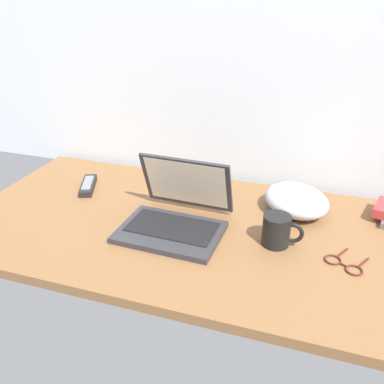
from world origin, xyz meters
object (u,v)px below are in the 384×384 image
object	(u,v)px
coffee_mug	(277,230)
remote_control_far	(187,186)
remote_control_near	(88,185)
laptop	(176,214)
cushion	(296,200)
eyeglasses	(344,264)

from	to	relation	value
coffee_mug	remote_control_far	xyz separation A→B (m)	(-0.37, 0.27, -0.04)
remote_control_near	remote_control_far	bearing A→B (deg)	17.77
laptop	coffee_mug	world-z (taller)	laptop
remote_control_near	cushion	world-z (taller)	cushion
laptop	eyeglasses	distance (m)	0.51
eyeglasses	cushion	world-z (taller)	cushion
coffee_mug	remote_control_near	xyz separation A→B (m)	(-0.73, 0.16, -0.04)
coffee_mug	eyeglasses	size ratio (longest dim) A/B	0.89
remote_control_near	cushion	bearing A→B (deg)	4.64
laptop	remote_control_far	distance (m)	0.28
remote_control_far	cushion	world-z (taller)	cushion
remote_control_near	remote_control_far	distance (m)	0.37
remote_control_near	eyeglasses	size ratio (longest dim) A/B	1.23
remote_control_far	cushion	size ratio (longest dim) A/B	0.71
remote_control_near	eyeglasses	xyz separation A→B (m)	(0.92, -0.20, -0.01)
laptop	remote_control_near	distance (m)	0.44
remote_control_near	eyeglasses	world-z (taller)	remote_control_near
remote_control_far	coffee_mug	bearing A→B (deg)	-36.15
eyeglasses	remote_control_far	bearing A→B (deg)	150.61
coffee_mug	cushion	xyz separation A→B (m)	(0.03, 0.22, -0.00)
laptop	remote_control_far	bearing A→B (deg)	101.54
laptop	cushion	world-z (taller)	laptop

